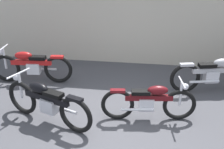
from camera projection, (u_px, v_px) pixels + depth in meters
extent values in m
plane|color=#47474C|center=(120.00, 130.00, 5.15)|extent=(40.00, 40.00, 0.00)
cube|color=beige|center=(136.00, 7.00, 7.81)|extent=(18.00, 0.30, 3.43)
torus|color=black|center=(179.00, 105.00, 5.35)|extent=(0.68, 0.17, 0.68)
torus|color=black|center=(118.00, 105.00, 5.36)|extent=(0.68, 0.17, 0.68)
cube|color=silver|center=(146.00, 104.00, 5.35)|extent=(0.32, 0.22, 0.26)
cube|color=#590F14|center=(149.00, 98.00, 5.29)|extent=(0.95, 0.22, 0.11)
ellipsoid|color=#590F14|center=(158.00, 90.00, 5.22)|extent=(0.43, 0.24, 0.19)
cube|color=black|center=(141.00, 92.00, 5.24)|extent=(0.39, 0.22, 0.07)
cube|color=#590F14|center=(118.00, 91.00, 5.23)|extent=(0.31, 0.15, 0.06)
cylinder|color=silver|center=(181.00, 94.00, 5.25)|extent=(0.05, 0.05, 0.51)
cylinder|color=silver|center=(182.00, 82.00, 5.14)|extent=(0.11, 0.54, 0.03)
sphere|color=silver|center=(185.00, 87.00, 5.18)|extent=(0.13, 0.13, 0.13)
cylinder|color=silver|center=(137.00, 110.00, 5.28)|extent=(0.65, 0.14, 0.06)
torus|color=black|center=(185.00, 78.00, 6.44)|extent=(0.76, 0.26, 0.76)
cube|color=silver|center=(211.00, 76.00, 6.48)|extent=(0.37, 0.28, 0.29)
cube|color=#ADADB2|center=(214.00, 70.00, 6.42)|extent=(1.06, 0.34, 0.12)
ellipsoid|color=#ADADB2|center=(223.00, 63.00, 6.35)|extent=(0.49, 0.31, 0.21)
cube|color=black|center=(207.00, 65.00, 6.35)|extent=(0.45, 0.28, 0.08)
cube|color=#ADADB2|center=(187.00, 65.00, 6.29)|extent=(0.35, 0.20, 0.06)
cylinder|color=silver|center=(204.00, 82.00, 6.38)|extent=(0.72, 0.23, 0.06)
torus|color=black|center=(6.00, 68.00, 7.00)|extent=(0.76, 0.16, 0.75)
torus|color=black|center=(58.00, 69.00, 6.94)|extent=(0.76, 0.16, 0.75)
cube|color=silver|center=(34.00, 68.00, 6.96)|extent=(0.35, 0.24, 0.29)
cube|color=#B21919|center=(31.00, 62.00, 6.90)|extent=(1.06, 0.20, 0.12)
ellipsoid|color=#B21919|center=(23.00, 56.00, 6.83)|extent=(0.47, 0.25, 0.21)
cube|color=black|center=(38.00, 58.00, 6.83)|extent=(0.43, 0.22, 0.08)
cube|color=#B21919|center=(57.00, 57.00, 6.80)|extent=(0.34, 0.15, 0.06)
cylinder|color=silver|center=(5.00, 58.00, 6.89)|extent=(0.06, 0.06, 0.57)
cylinder|color=silver|center=(3.00, 48.00, 6.77)|extent=(0.09, 0.60, 0.04)
sphere|color=silver|center=(0.00, 52.00, 6.82)|extent=(0.14, 0.14, 0.14)
cylinder|color=silver|center=(43.00, 69.00, 7.09)|extent=(0.72, 0.13, 0.06)
torus|color=black|center=(22.00, 98.00, 5.56)|extent=(0.73, 0.35, 0.74)
torus|color=black|center=(76.00, 115.00, 4.95)|extent=(0.73, 0.35, 0.74)
cube|color=silver|center=(49.00, 106.00, 5.22)|extent=(0.38, 0.31, 0.29)
cube|color=black|center=(47.00, 98.00, 5.18)|extent=(1.02, 0.46, 0.12)
ellipsoid|color=black|center=(38.00, 87.00, 5.18)|extent=(0.49, 0.35, 0.20)
cube|color=black|center=(53.00, 94.00, 5.04)|extent=(0.45, 0.32, 0.08)
cube|color=black|center=(75.00, 99.00, 4.81)|extent=(0.35, 0.23, 0.06)
cylinder|color=silver|center=(20.00, 86.00, 5.44)|extent=(0.06, 0.06, 0.56)
cylinder|color=silver|center=(19.00, 73.00, 5.33)|extent=(0.24, 0.57, 0.04)
sphere|color=silver|center=(16.00, 77.00, 5.40)|extent=(0.14, 0.14, 0.14)
cylinder|color=silver|center=(62.00, 109.00, 5.26)|extent=(0.69, 0.31, 0.06)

